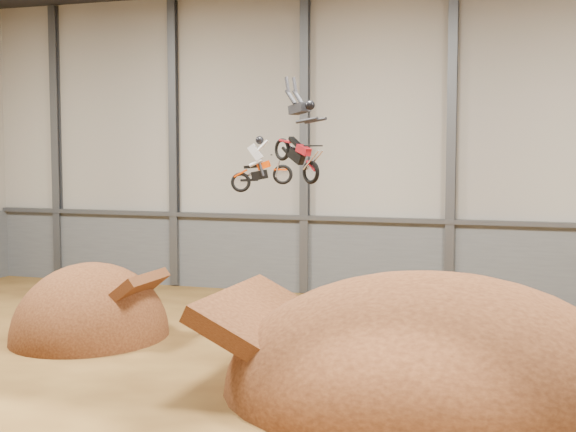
# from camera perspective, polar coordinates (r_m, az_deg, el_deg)

# --- Properties ---
(floor) EXTENTS (40.00, 40.00, 0.00)m
(floor) POSITION_cam_1_polar(r_m,az_deg,el_deg) (22.91, -1.82, -12.25)
(floor) COLOR #523415
(floor) RESTS_ON ground
(back_wall) EXTENTS (40.00, 0.10, 14.00)m
(back_wall) POSITION_cam_1_polar(r_m,az_deg,el_deg) (36.36, 6.35, 5.20)
(back_wall) COLOR #A29B8F
(back_wall) RESTS_ON ground
(lower_band_back) EXTENTS (39.80, 0.18, 3.50)m
(lower_band_back) POSITION_cam_1_polar(r_m,az_deg,el_deg) (36.60, 6.24, -3.05)
(lower_band_back) COLOR #585C60
(lower_band_back) RESTS_ON ground
(steel_rail) EXTENTS (39.80, 0.35, 0.20)m
(steel_rail) POSITION_cam_1_polar(r_m,az_deg,el_deg) (36.25, 6.21, -0.26)
(steel_rail) COLOR #47494F
(steel_rail) RESTS_ON lower_band_back
(steel_column_0) EXTENTS (0.40, 0.36, 13.90)m
(steel_column_0) POSITION_cam_1_polar(r_m,az_deg,el_deg) (42.87, -16.16, 4.97)
(steel_column_0) COLOR #47494F
(steel_column_0) RESTS_ON ground
(steel_column_1) EXTENTS (0.40, 0.36, 13.90)m
(steel_column_1) POSITION_cam_1_polar(r_m,az_deg,el_deg) (39.48, -8.12, 5.14)
(steel_column_1) COLOR #47494F
(steel_column_1) RESTS_ON ground
(steel_column_2) EXTENTS (0.40, 0.36, 13.90)m
(steel_column_2) POSITION_cam_1_polar(r_m,az_deg,el_deg) (37.01, 1.21, 5.22)
(steel_column_2) COLOR #47494F
(steel_column_2) RESTS_ON ground
(steel_column_3) EXTENTS (0.40, 0.36, 13.90)m
(steel_column_3) POSITION_cam_1_polar(r_m,az_deg,el_deg) (35.62, 11.55, 5.14)
(steel_column_3) COLOR #47494F
(steel_column_3) RESTS_ON ground
(takeoff_ramp) EXTENTS (5.37, 6.19, 5.37)m
(takeoff_ramp) POSITION_cam_1_polar(r_m,az_deg,el_deg) (29.80, -13.83, -8.38)
(takeoff_ramp) COLOR #422010
(takeoff_ramp) RESTS_ON ground
(landing_ramp) EXTENTS (11.60, 10.26, 6.69)m
(landing_ramp) POSITION_cam_1_polar(r_m,az_deg,el_deg) (22.90, 10.13, -12.34)
(landing_ramp) COLOR #422010
(landing_ramp) RESTS_ON ground
(fmx_rider_a) EXTENTS (2.46, 1.40, 2.18)m
(fmx_rider_a) POSITION_cam_1_polar(r_m,az_deg,el_deg) (26.31, -1.76, 4.01)
(fmx_rider_a) COLOR #DB3C00
(fmx_rider_b) EXTENTS (3.58, 2.69, 3.53)m
(fmx_rider_b) POSITION_cam_1_polar(r_m,az_deg,el_deg) (24.38, 0.37, 6.17)
(fmx_rider_b) COLOR #AE121D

